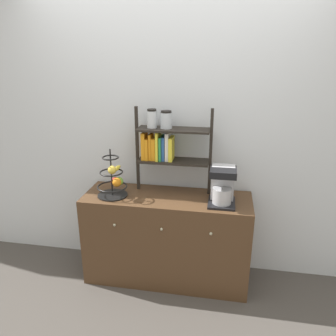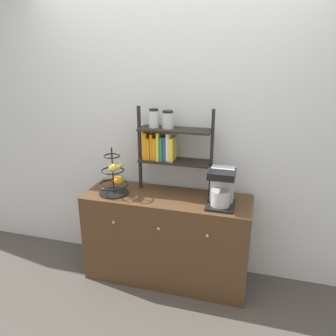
% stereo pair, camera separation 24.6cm
% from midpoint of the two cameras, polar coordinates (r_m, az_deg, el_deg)
% --- Properties ---
extents(ground_plane, '(12.00, 12.00, 0.00)m').
position_cam_midpoint_polar(ground_plane, '(2.99, 1.02, -20.91)').
color(ground_plane, '#47423D').
extents(wall_back, '(7.00, 0.05, 2.60)m').
position_cam_midpoint_polar(wall_back, '(2.86, 3.83, 6.51)').
color(wall_back, silver).
rests_on(wall_back, ground_plane).
extents(sideboard, '(1.41, 0.49, 0.79)m').
position_cam_midpoint_polar(sideboard, '(2.94, 2.27, -12.10)').
color(sideboard, '#4C331E').
rests_on(sideboard, ground_plane).
extents(coffee_maker, '(0.21, 0.25, 0.30)m').
position_cam_midpoint_polar(coffee_maker, '(2.61, 12.02, -3.38)').
color(coffee_maker, black).
rests_on(coffee_maker, sideboard).
extents(fruit_stand, '(0.25, 0.25, 0.41)m').
position_cam_midpoint_polar(fruit_stand, '(2.79, -6.71, -1.91)').
color(fruit_stand, black).
rests_on(fruit_stand, sideboard).
extents(shelf_hutch, '(0.65, 0.20, 0.73)m').
position_cam_midpoint_polar(shelf_hutch, '(2.74, 2.11, 4.49)').
color(shelf_hutch, black).
rests_on(shelf_hutch, sideboard).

